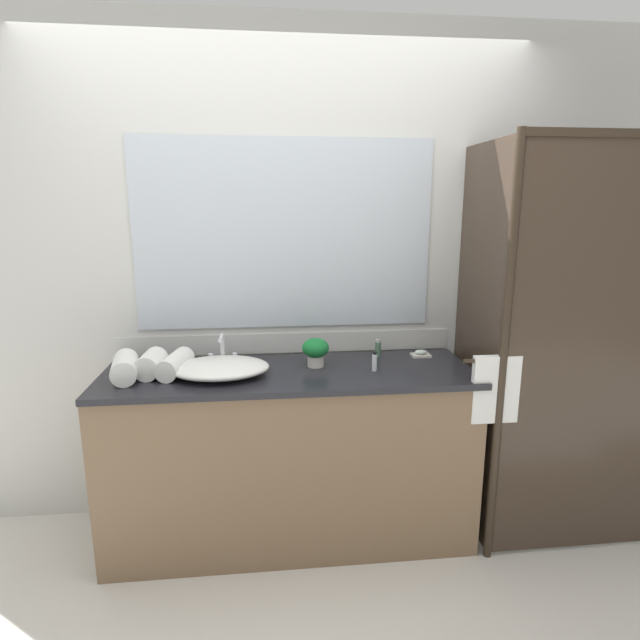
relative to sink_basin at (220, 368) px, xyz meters
name	(u,v)px	position (x,y,z in m)	size (l,w,h in m)	color
ground_plane	(292,534)	(0.33, 0.04, -0.94)	(8.00, 8.00, 0.00)	silver
wall_back_with_mirror	(285,278)	(0.33, 0.38, 0.37)	(4.40, 0.06, 2.60)	silver
vanity_cabinet	(290,455)	(0.33, 0.05, -0.49)	(1.80, 0.58, 0.90)	brown
shower_enclosure	(561,350)	(1.60, -0.15, 0.08)	(1.20, 0.59, 2.00)	#2D2319
sink_basin	(220,368)	(0.00, 0.00, 0.00)	(0.46, 0.34, 0.08)	white
faucet	(223,355)	(0.00, 0.17, 0.01)	(0.17, 0.14, 0.16)	silver
potted_plant	(316,350)	(0.46, 0.09, 0.05)	(0.13, 0.13, 0.14)	beige
soap_dish	(421,354)	(1.04, 0.20, -0.02)	(0.10, 0.07, 0.04)	silver
amenity_bottle_conditioner	(378,349)	(0.81, 0.22, 0.01)	(0.03, 0.03, 0.09)	#4C7056
amenity_bottle_lotion	(375,362)	(0.74, -0.01, 0.01)	(0.02, 0.02, 0.10)	silver
rolled_towel_near_edge	(125,367)	(-0.43, 0.00, 0.02)	(0.12, 0.12, 0.24)	white
rolled_towel_middle	(151,364)	(-0.32, 0.04, 0.02)	(0.12, 0.12, 0.20)	white
rolled_towel_far_edge	(175,364)	(-0.21, 0.04, 0.01)	(0.10, 0.10, 0.25)	white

